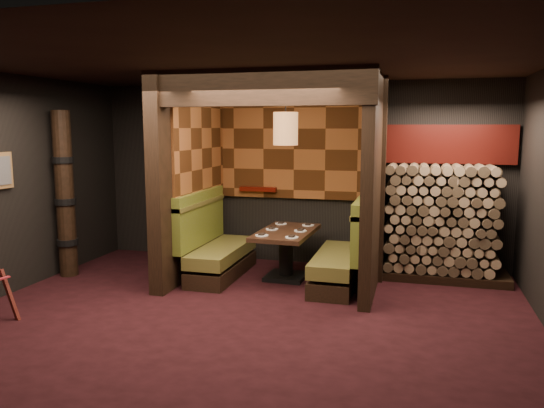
{
  "coord_description": "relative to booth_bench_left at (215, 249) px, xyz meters",
  "views": [
    {
      "loc": [
        1.85,
        -5.42,
        2.17
      ],
      "look_at": [
        0.0,
        1.3,
        1.15
      ],
      "focal_mm": 35.0,
      "sensor_mm": 36.0,
      "label": 1
    }
  ],
  "objects": [
    {
      "name": "pendant_lamp",
      "position": [
        1.04,
        0.07,
        1.74
      ],
      "size": [
        0.34,
        0.34,
        0.93
      ],
      "color": "#9B6536",
      "rests_on": "ceiling"
    },
    {
      "name": "tapa_back_panel",
      "position": [
        0.94,
        1.06,
        1.42
      ],
      "size": [
        2.4,
        0.06,
        1.55
      ],
      "primitive_type": "cube",
      "color": "brown",
      "rests_on": "wall_back"
    },
    {
      "name": "dining_table",
      "position": [
        1.04,
        0.12,
        0.07
      ],
      "size": [
        0.77,
        1.36,
        0.71
      ],
      "color": "black",
      "rests_on": "floor"
    },
    {
      "name": "wall_front",
      "position": [
        0.96,
        -4.41,
        1.02
      ],
      "size": [
        6.5,
        0.02,
        2.85
      ],
      "primitive_type": "cube",
      "color": "black",
      "rests_on": "ground"
    },
    {
      "name": "tapa_side_panel",
      "position": [
        -0.27,
        0.17,
        1.45
      ],
      "size": [
        0.04,
        1.85,
        1.45
      ],
      "primitive_type": "cube",
      "color": "brown",
      "rests_on": "partition_left"
    },
    {
      "name": "booth_bench_right",
      "position": [
        1.89,
        0.0,
        0.0
      ],
      "size": [
        0.68,
        1.6,
        1.14
      ],
      "color": "black",
      "rests_on": "floor"
    },
    {
      "name": "header_beam",
      "position": [
        0.94,
        -0.95,
        2.23
      ],
      "size": [
        2.85,
        0.18,
        0.44
      ],
      "primitive_type": "cube",
      "color": "black",
      "rests_on": "partition_left"
    },
    {
      "name": "firewood_stack",
      "position": [
        3.25,
        0.7,
        0.42
      ],
      "size": [
        1.73,
        0.7,
        1.64
      ],
      "color": "black",
      "rests_on": "floor"
    },
    {
      "name": "partition_right",
      "position": [
        2.26,
        0.05,
        1.02
      ],
      "size": [
        0.15,
        2.1,
        2.85
      ],
      "primitive_type": "cube",
      "color": "black",
      "rests_on": "floor"
    },
    {
      "name": "partition_left",
      "position": [
        -0.39,
        -0.0,
        1.02
      ],
      "size": [
        0.2,
        2.2,
        2.85
      ],
      "primitive_type": "cube",
      "color": "black",
      "rests_on": "floor"
    },
    {
      "name": "wall_back",
      "position": [
        0.96,
        1.11,
        1.02
      ],
      "size": [
        6.5,
        0.02,
        2.85
      ],
      "primitive_type": "cube",
      "color": "black",
      "rests_on": "ground"
    },
    {
      "name": "place_settings",
      "position": [
        1.04,
        0.12,
        0.32
      ],
      "size": [
        0.63,
        1.11,
        0.03
      ],
      "color": "white",
      "rests_on": "dining_table"
    },
    {
      "name": "floor",
      "position": [
        0.96,
        -1.65,
        -0.41
      ],
      "size": [
        6.5,
        5.5,
        0.02
      ],
      "primitive_type": "cube",
      "color": "black",
      "rests_on": "ground"
    },
    {
      "name": "lacquer_shelf",
      "position": [
        0.36,
        1.0,
        0.78
      ],
      "size": [
        0.6,
        0.12,
        0.07
      ],
      "primitive_type": "cube",
      "color": "#500D05",
      "rests_on": "wall_back"
    },
    {
      "name": "booth_bench_left",
      "position": [
        0.0,
        0.0,
        0.0
      ],
      "size": [
        0.68,
        1.6,
        1.14
      ],
      "color": "black",
      "rests_on": "floor"
    },
    {
      "name": "ceiling",
      "position": [
        0.96,
        -1.65,
        2.46
      ],
      "size": [
        6.5,
        5.5,
        0.02
      ],
      "primitive_type": "cube",
      "color": "black",
      "rests_on": "ground"
    },
    {
      "name": "bay_front_post",
      "position": [
        2.35,
        0.31,
        1.02
      ],
      "size": [
        0.08,
        0.08,
        2.85
      ],
      "primitive_type": "cube",
      "color": "black",
      "rests_on": "floor"
    },
    {
      "name": "totem_column",
      "position": [
        -2.09,
        -0.55,
        0.79
      ],
      "size": [
        0.31,
        0.31,
        2.4
      ],
      "color": "black",
      "rests_on": "floor"
    },
    {
      "name": "framed_picture",
      "position": [
        -2.25,
        -1.55,
        1.22
      ],
      "size": [
        0.05,
        0.36,
        0.46
      ],
      "color": "olive",
      "rests_on": "wall_left"
    },
    {
      "name": "mosaic_header",
      "position": [
        3.25,
        1.03,
        1.52
      ],
      "size": [
        1.83,
        0.1,
        0.56
      ],
      "primitive_type": "cube",
      "color": "maroon",
      "rests_on": "wall_back"
    }
  ]
}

